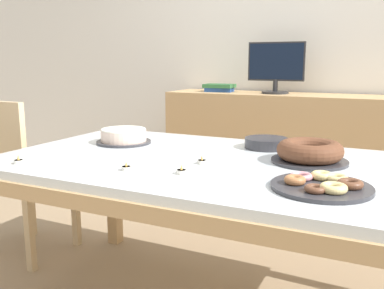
# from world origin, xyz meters

# --- Properties ---
(wall_back) EXTENTS (8.00, 0.10, 2.60)m
(wall_back) POSITION_xyz_m (0.00, 1.83, 1.30)
(wall_back) COLOR white
(wall_back) RESTS_ON ground
(dining_table) EXTENTS (1.83, 1.08, 0.73)m
(dining_table) POSITION_xyz_m (0.00, 0.00, 0.66)
(dining_table) COLOR silver
(dining_table) RESTS_ON ground
(chair) EXTENTS (0.42, 0.42, 0.94)m
(chair) POSITION_xyz_m (-1.24, 0.07, 0.52)
(chair) COLOR #D1B284
(chair) RESTS_ON ground
(sideboard) EXTENTS (1.88, 0.44, 0.91)m
(sideboard) POSITION_xyz_m (0.00, 1.53, 0.46)
(sideboard) COLOR tan
(sideboard) RESTS_ON ground
(computer_monitor) EXTENTS (0.42, 0.20, 0.38)m
(computer_monitor) POSITION_xyz_m (-0.12, 1.53, 1.10)
(computer_monitor) COLOR #262628
(computer_monitor) RESTS_ON sideboard
(book_stack) EXTENTS (0.24, 0.18, 0.06)m
(book_stack) POSITION_xyz_m (-0.57, 1.53, 0.94)
(book_stack) COLOR #23478C
(book_stack) RESTS_ON sideboard
(cake_chocolate_round) EXTENTS (0.28, 0.28, 0.08)m
(cake_chocolate_round) POSITION_xyz_m (-0.54, 0.15, 0.77)
(cake_chocolate_round) COLOR #333338
(cake_chocolate_round) RESTS_ON dining_table
(cake_golden_bundt) EXTENTS (0.32, 0.32, 0.09)m
(cake_golden_bundt) POSITION_xyz_m (0.41, 0.13, 0.78)
(cake_golden_bundt) COLOR #333338
(cake_golden_bundt) RESTS_ON dining_table
(pastry_platter) EXTENTS (0.33, 0.33, 0.04)m
(pastry_platter) POSITION_xyz_m (0.52, -0.23, 0.75)
(pastry_platter) COLOR #333338
(pastry_platter) RESTS_ON dining_table
(plate_stack) EXTENTS (0.21, 0.21, 0.05)m
(plate_stack) POSITION_xyz_m (0.16, 0.35, 0.76)
(plate_stack) COLOR #333338
(plate_stack) RESTS_ON dining_table
(tealight_centre) EXTENTS (0.04, 0.04, 0.04)m
(tealight_centre) POSITION_xyz_m (-0.21, -0.31, 0.74)
(tealight_centre) COLOR silver
(tealight_centre) RESTS_ON dining_table
(tealight_right_edge) EXTENTS (0.04, 0.04, 0.04)m
(tealight_right_edge) POSITION_xyz_m (-0.67, -0.41, 0.74)
(tealight_right_edge) COLOR silver
(tealight_right_edge) RESTS_ON dining_table
(tealight_near_front) EXTENTS (0.04, 0.04, 0.04)m
(tealight_near_front) POSITION_xyz_m (0.01, -0.08, 0.74)
(tealight_near_front) COLOR silver
(tealight_near_front) RESTS_ON dining_table
(tealight_near_cakes) EXTENTS (0.04, 0.04, 0.04)m
(tealight_near_cakes) POSITION_xyz_m (0.01, -0.26, 0.74)
(tealight_near_cakes) COLOR silver
(tealight_near_cakes) RESTS_ON dining_table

